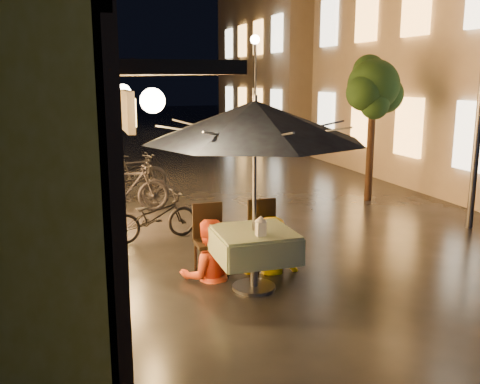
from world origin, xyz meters
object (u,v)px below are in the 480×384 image
object	(u,v)px
patio_umbrella	(255,121)
bicycle_0	(154,217)
cafe_table	(254,245)
table_lantern	(261,225)
person_yellow	(271,219)
person_orange	(207,220)

from	to	relation	value
patio_umbrella	bicycle_0	distance (m)	3.18
cafe_table	bicycle_0	bearing A→B (deg)	109.99
table_lantern	bicycle_0	distance (m)	2.93
patio_umbrella	person_yellow	distance (m)	1.55
cafe_table	person_orange	xyz separation A→B (m)	(-0.47, 0.57, 0.21)
table_lantern	bicycle_0	world-z (taller)	table_lantern
patio_umbrella	bicycle_0	world-z (taller)	patio_umbrella
patio_umbrella	person_yellow	bearing A→B (deg)	50.77
patio_umbrella	table_lantern	world-z (taller)	patio_umbrella
table_lantern	person_orange	world-z (taller)	person_orange
person_orange	person_yellow	xyz separation A→B (m)	(0.90, -0.04, -0.04)
table_lantern	person_orange	xyz separation A→B (m)	(-0.47, 0.81, -0.12)
person_orange	person_yellow	distance (m)	0.90
person_orange	bicycle_0	size ratio (longest dim) A/B	1.05
patio_umbrella	table_lantern	distance (m)	1.25
cafe_table	person_orange	bearing A→B (deg)	129.37
table_lantern	person_yellow	bearing A→B (deg)	60.84
table_lantern	person_yellow	world-z (taller)	person_yellow
table_lantern	patio_umbrella	bearing A→B (deg)	90.00
patio_umbrella	bicycle_0	size ratio (longest dim) A/B	1.81
patio_umbrella	person_orange	bearing A→B (deg)	129.37
cafe_table	person_yellow	bearing A→B (deg)	50.77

